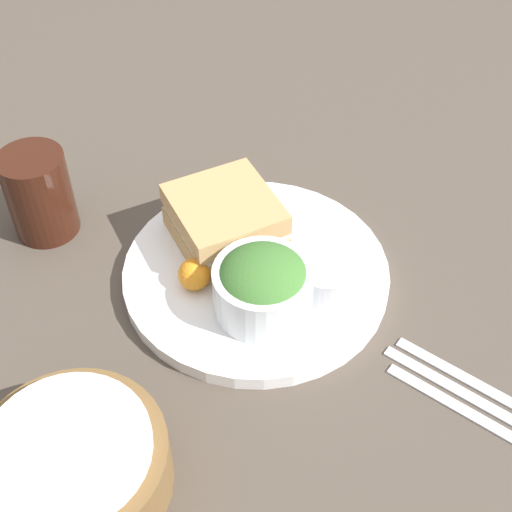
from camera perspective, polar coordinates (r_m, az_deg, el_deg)
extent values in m
plane|color=#4C4238|center=(0.83, 0.00, -1.80)|extent=(4.00, 4.00, 0.00)
cylinder|color=white|center=(0.82, 0.00, -1.39)|extent=(0.31, 0.31, 0.02)
cube|color=tan|center=(0.84, -2.63, 1.94)|extent=(0.14, 0.13, 0.03)
cube|color=silver|center=(0.83, -2.67, 2.82)|extent=(0.13, 0.13, 0.01)
cube|color=tan|center=(0.82, -2.71, 3.71)|extent=(0.14, 0.13, 0.03)
cylinder|color=white|center=(0.76, 0.54, -2.70)|extent=(0.11, 0.11, 0.06)
ellipsoid|color=#3D702D|center=(0.75, 0.55, -1.86)|extent=(0.10, 0.10, 0.06)
cylinder|color=#B7B7BC|center=(0.79, 5.61, -1.75)|extent=(0.06, 0.06, 0.04)
sphere|color=orange|center=(0.79, -4.95, -1.46)|extent=(0.04, 0.04, 0.04)
cylinder|color=#38190F|center=(0.89, -16.95, 4.77)|extent=(0.08, 0.08, 0.11)
cylinder|color=brown|center=(0.68, -14.33, -16.07)|extent=(0.17, 0.17, 0.06)
cylinder|color=white|center=(0.65, -14.92, -14.58)|extent=(0.15, 0.15, 0.01)
cube|color=silver|center=(0.77, 17.50, -9.85)|extent=(0.18, 0.06, 0.01)
cube|color=silver|center=(0.76, 16.94, -10.79)|extent=(0.19, 0.07, 0.01)
cube|color=silver|center=(0.75, 16.36, -11.75)|extent=(0.17, 0.06, 0.01)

